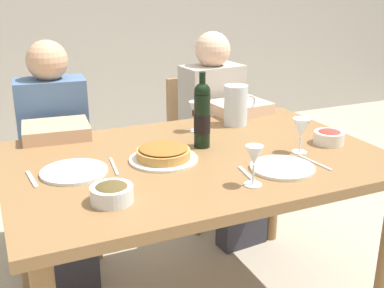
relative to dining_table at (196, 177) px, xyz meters
name	(u,v)px	position (x,y,z in m)	size (l,w,h in m)	color
dining_table	(196,177)	(0.00, 0.00, 0.00)	(1.50, 1.00, 0.76)	olive
wine_bottle	(202,115)	(0.07, 0.09, 0.23)	(0.07, 0.07, 0.32)	black
water_pitcher	(236,108)	(0.36, 0.32, 0.18)	(0.17, 0.11, 0.19)	silver
baked_tart	(163,154)	(-0.14, 0.01, 0.12)	(0.27, 0.27, 0.06)	silver
salad_bowl	(329,136)	(0.59, -0.10, 0.13)	(0.13, 0.13, 0.06)	white
olive_bowl	(112,192)	(-0.42, -0.27, 0.13)	(0.14, 0.14, 0.06)	silver
wine_glass_left_diner	(254,157)	(0.06, -0.34, 0.20)	(0.06, 0.06, 0.14)	silver
wine_glass_right_diner	(301,129)	(0.41, -0.14, 0.19)	(0.07, 0.07, 0.15)	silver
wine_glass_centre	(196,110)	(0.14, 0.30, 0.19)	(0.07, 0.07, 0.14)	silver
dinner_plate_left_setting	(74,172)	(-0.49, 0.02, 0.10)	(0.25, 0.25, 0.01)	silver
dinner_plate_right_setting	(282,168)	(0.24, -0.26, 0.10)	(0.24, 0.24, 0.01)	silver
fork_left_setting	(32,179)	(-0.64, 0.02, 0.09)	(0.16, 0.01, 0.01)	silver
knife_left_setting	(114,166)	(-0.34, 0.02, 0.09)	(0.18, 0.01, 0.01)	silver
knife_right_setting	(315,163)	(0.39, -0.26, 0.09)	(0.18, 0.01, 0.01)	silver
spoon_right_setting	(248,175)	(0.09, -0.26, 0.09)	(0.16, 0.01, 0.01)	silver
chair_left	(56,161)	(-0.44, 0.88, -0.17)	(0.44, 0.44, 0.87)	#9E7A51
diner_left	(57,154)	(-0.46, 0.64, -0.05)	(0.37, 0.53, 1.16)	#4C6B93
chair_right	(201,139)	(0.44, 0.89, -0.17)	(0.44, 0.44, 0.87)	#9E7A51
diner_right	(222,131)	(0.46, 0.66, -0.05)	(0.37, 0.53, 1.16)	#B7B2A8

